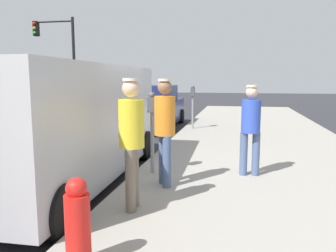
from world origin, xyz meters
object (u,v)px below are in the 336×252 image
Objects in this scene: fire_hydrant at (78,224)px; parked_sedan_ahead at (152,109)px; traffic_light_corner at (59,49)px; pedestrian_in_orange at (165,125)px; pedestrian_in_yellow at (132,135)px; pedestrian_in_blue at (251,124)px; parking_meter_near at (152,119)px; parked_van at (65,121)px; parking_meter_far at (193,100)px.

parked_sedan_ahead is at bearing 100.29° from fire_hydrant.
traffic_light_corner is at bearing 119.36° from fire_hydrant.
pedestrian_in_yellow reaches higher than pedestrian_in_orange.
parking_meter_near is at bearing -173.59° from pedestrian_in_blue.
parked_van reaches higher than parked_sedan_ahead.
fire_hydrant is at bearing -60.64° from traffic_light_corner.
pedestrian_in_yellow reaches higher than parking_meter_far.
parking_meter_far is 10.15m from traffic_light_corner.
parking_meter_far is 7.60m from pedestrian_in_yellow.
pedestrian_in_blue is (1.62, 1.98, -0.08)m from pedestrian_in_yellow.
fire_hydrant is (1.82, -10.03, -0.18)m from parked_sedan_ahead.
parking_meter_far is 1.77× the size of fire_hydrant.
pedestrian_in_blue is (1.79, -5.61, -0.09)m from parking_meter_far.
traffic_light_corner reaches higher than pedestrian_in_yellow.
parked_van is at bearing -168.09° from pedestrian_in_blue.
parking_meter_far is 0.92× the size of pedestrian_in_blue.
parking_meter_far is at bearing 93.41° from pedestrian_in_orange.
parking_meter_far is 5.89m from pedestrian_in_blue.
parking_meter_far is 0.29× the size of parked_van.
parking_meter_near is at bearing -54.47° from traffic_light_corner.
parking_meter_near and parking_meter_far have the same top height.
pedestrian_in_orange is 1.90m from parked_van.
parked_van reaches higher than pedestrian_in_blue.
parked_van is at bearing 173.97° from pedestrian_in_orange.
pedestrian_in_yellow is (0.17, -7.60, -0.01)m from parking_meter_far.
fire_hydrant is (8.25, -14.66, -2.95)m from traffic_light_corner.
pedestrian_in_yellow is at bearing -37.68° from parked_van.
parked_van reaches higher than pedestrian_in_yellow.
fire_hydrant is at bearing -92.72° from pedestrian_in_yellow.
traffic_light_corner is (-6.65, 11.90, 2.36)m from parked_van.
traffic_light_corner is at bearing 119.19° from parked_van.
pedestrian_in_yellow is (-0.22, -1.09, 0.01)m from pedestrian_in_orange.
pedestrian_in_orange is 1.07× the size of pedestrian_in_blue.
pedestrian_in_orange is at bearing -74.23° from parked_sedan_ahead.
traffic_light_corner reaches higher than parked_van.
fire_hydrant is (0.10, -9.07, -0.61)m from parking_meter_far.
parked_sedan_ahead is 10.19m from fire_hydrant.
parking_meter_far is at bearing -34.46° from traffic_light_corner.
pedestrian_in_blue is 3.36m from parked_van.
traffic_light_corner reaches higher than pedestrian_in_blue.
parked_van is at bearing -161.83° from parking_meter_near.
pedestrian_in_blue is at bearing -72.36° from parking_meter_far.
pedestrian_in_blue is 0.32× the size of traffic_light_corner.
pedestrian_in_orange is at bearing -147.46° from pedestrian_in_blue.
traffic_light_corner is (-8.15, 11.41, 2.34)m from parking_meter_near.
traffic_light_corner is at bearing 144.23° from parked_sedan_ahead.
parking_meter_far reaches higher than parked_sedan_ahead.
pedestrian_in_orange reaches higher than parking_meter_far.
fire_hydrant is at bearing -89.37° from parking_meter_far.
pedestrian_in_blue is 0.32× the size of parked_van.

